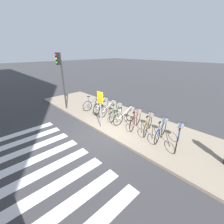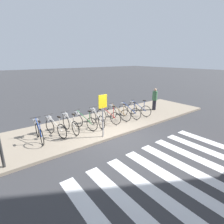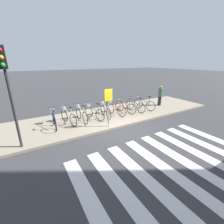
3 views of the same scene
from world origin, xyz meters
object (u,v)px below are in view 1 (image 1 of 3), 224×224
(parked_bicycle_0, at_px, (94,103))
(sign_post, at_px, (100,104))
(parked_bicycle_2, at_px, (109,108))
(parked_bicycle_6, at_px, (148,124))
(parked_bicycle_8, at_px, (178,136))
(parked_bicycle_5, at_px, (136,119))
(parked_bicycle_7, at_px, (161,130))
(parked_bicycle_4, at_px, (126,115))
(traffic_light, at_px, (60,70))
(parked_bicycle_3, at_px, (117,112))
(parked_bicycle_1, at_px, (102,105))

(parked_bicycle_0, bearing_deg, sign_post, -30.41)
(parked_bicycle_2, distance_m, parked_bicycle_6, 3.03)
(parked_bicycle_2, height_order, parked_bicycle_8, same)
(parked_bicycle_5, xyz_separation_m, parked_bicycle_6, (0.78, 0.03, 0.00))
(parked_bicycle_7, height_order, parked_bicycle_8, same)
(parked_bicycle_0, relative_size, parked_bicycle_6, 1.05)
(parked_bicycle_4, relative_size, parked_bicycle_7, 1.01)
(parked_bicycle_0, relative_size, parked_bicycle_7, 1.02)
(traffic_light, bearing_deg, parked_bicycle_3, 21.60)
(parked_bicycle_6, bearing_deg, parked_bicycle_4, -177.91)
(parked_bicycle_2, bearing_deg, parked_bicycle_8, -1.63)
(parked_bicycle_4, bearing_deg, parked_bicycle_3, 177.57)
(parked_bicycle_2, distance_m, parked_bicycle_4, 1.53)
(parked_bicycle_2, height_order, parked_bicycle_6, same)
(parked_bicycle_8, bearing_deg, parked_bicycle_7, 179.45)
(parked_bicycle_5, distance_m, parked_bicycle_7, 1.57)
(parked_bicycle_6, distance_m, parked_bicycle_8, 1.62)
(parked_bicycle_4, height_order, parked_bicycle_5, same)
(parked_bicycle_1, distance_m, parked_bicycle_4, 2.29)
(parked_bicycle_4, bearing_deg, parked_bicycle_8, -0.97)
(parked_bicycle_3, bearing_deg, parked_bicycle_1, 177.36)
(parked_bicycle_0, bearing_deg, parked_bicycle_8, -0.79)
(traffic_light, bearing_deg, parked_bicycle_6, 14.09)
(parked_bicycle_4, bearing_deg, parked_bicycle_2, 177.04)
(parked_bicycle_4, bearing_deg, parked_bicycle_6, 2.09)
(parked_bicycle_1, xyz_separation_m, parked_bicycle_6, (3.79, -0.05, 0.00))
(parked_bicycle_8, bearing_deg, parked_bicycle_2, 178.37)
(parked_bicycle_0, distance_m, parked_bicycle_4, 3.03)
(parked_bicycle_1, bearing_deg, parked_bicycle_8, -1.65)
(parked_bicycle_7, distance_m, sign_post, 3.29)
(parked_bicycle_0, height_order, parked_bicycle_5, same)
(parked_bicycle_3, distance_m, parked_bicycle_5, 1.51)
(sign_post, bearing_deg, parked_bicycle_1, 138.75)
(parked_bicycle_0, distance_m, parked_bicycle_2, 1.50)
(parked_bicycle_4, relative_size, parked_bicycle_6, 1.05)
(parked_bicycle_3, height_order, parked_bicycle_8, same)
(parked_bicycle_1, relative_size, parked_bicycle_3, 1.03)
(parked_bicycle_0, height_order, parked_bicycle_2, same)
(parked_bicycle_7, relative_size, parked_bicycle_8, 1.03)
(parked_bicycle_4, bearing_deg, parked_bicycle_1, 177.43)
(parked_bicycle_2, relative_size, parked_bicycle_8, 1.04)
(parked_bicycle_1, height_order, parked_bicycle_4, same)
(parked_bicycle_6, bearing_deg, parked_bicycle_5, -177.59)
(parked_bicycle_0, bearing_deg, parked_bicycle_6, 0.29)
(parked_bicycle_8, height_order, traffic_light, traffic_light)
(parked_bicycle_0, xyz_separation_m, parked_bicycle_2, (1.50, 0.05, 0.00))
(parked_bicycle_5, bearing_deg, traffic_light, -164.28)
(parked_bicycle_0, relative_size, traffic_light, 0.44)
(parked_bicycle_0, distance_m, parked_bicycle_5, 3.76)
(parked_bicycle_4, distance_m, traffic_light, 5.34)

